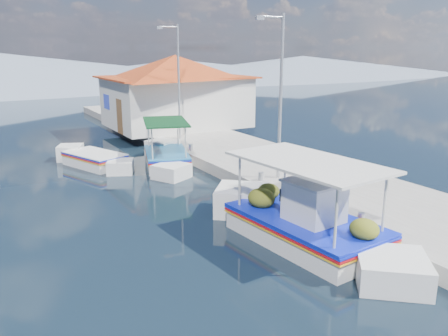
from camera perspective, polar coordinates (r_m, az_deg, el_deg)
ground at (r=13.95m, az=-3.77°, el=-7.67°), size 160.00×160.00×0.00m
quay at (r=21.64m, az=3.21°, el=1.19°), size 5.00×44.00×0.50m
bollards at (r=19.87m, az=-0.68°, el=1.16°), size 0.20×17.20×0.30m
main_caique at (r=13.12m, az=9.83°, el=-6.96°), size 2.75×7.98×2.63m
caique_green_canopy at (r=21.43m, az=-7.29°, el=1.22°), size 3.05×5.92×2.32m
caique_blue_hull at (r=22.03m, az=-15.78°, el=0.91°), size 2.80×5.03×0.96m
harbor_building at (r=29.23m, az=-6.02°, el=9.67°), size 10.49×10.49×4.40m
lamp_post_near at (r=17.03m, az=6.84°, el=9.72°), size 1.21×0.14×6.00m
lamp_post_far at (r=24.82m, az=-5.87°, el=11.28°), size 1.21×0.14×6.00m
mountain_ridge at (r=68.77m, az=-20.10°, el=11.12°), size 171.40×96.00×5.50m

